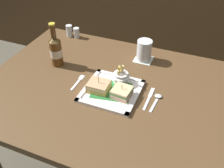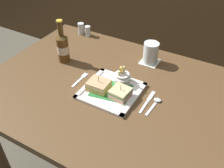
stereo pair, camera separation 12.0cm
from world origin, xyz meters
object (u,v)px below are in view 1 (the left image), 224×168
(square_plate, at_px, (112,91))
(sandwich_half_left, at_px, (99,86))
(fries_cup, at_px, (121,76))
(pepper_shaker, at_px, (77,33))
(salt_shaker, at_px, (69,31))
(knife, at_px, (149,98))
(fork, at_px, (78,82))
(spoon, at_px, (157,98))
(water_glass, at_px, (144,51))
(sandwich_half_right, at_px, (122,92))
(beer_bottle, at_px, (56,50))
(dining_table, at_px, (112,108))

(square_plate, distance_m, sandwich_half_left, 0.07)
(fries_cup, bearing_deg, pepper_shaker, 141.14)
(salt_shaker, height_order, pepper_shaker, salt_shaker)
(knife, bearing_deg, pepper_shaker, 146.30)
(fork, distance_m, spoon, 0.40)
(fork, xyz_separation_m, spoon, (0.40, 0.02, 0.00))
(sandwich_half_left, bearing_deg, spoon, 10.65)
(salt_shaker, relative_size, pepper_shaker, 1.13)
(fries_cup, xyz_separation_m, water_glass, (0.04, 0.26, 0.00))
(square_plate, bearing_deg, sandwich_half_left, -162.28)
(sandwich_half_left, bearing_deg, knife, 11.10)
(knife, relative_size, pepper_shaker, 2.52)
(water_glass, bearing_deg, sandwich_half_right, -90.33)
(sandwich_half_right, xyz_separation_m, knife, (0.12, 0.05, -0.03))
(spoon, distance_m, salt_shaker, 0.79)
(sandwich_half_left, distance_m, sandwich_half_right, 0.12)
(fries_cup, bearing_deg, sandwich_half_left, -129.55)
(water_glass, bearing_deg, spoon, -62.55)
(fork, xyz_separation_m, knife, (0.37, 0.02, 0.00))
(square_plate, relative_size, knife, 1.58)
(fork, distance_m, salt_shaker, 0.50)
(sandwich_half_right, xyz_separation_m, fries_cup, (-0.04, 0.09, 0.02))
(square_plate, bearing_deg, sandwich_half_right, -17.72)
(spoon, bearing_deg, beer_bottle, 172.41)
(beer_bottle, xyz_separation_m, pepper_shaker, (-0.05, 0.31, -0.06))
(water_glass, distance_m, knife, 0.33)
(fries_cup, relative_size, beer_bottle, 0.46)
(dining_table, height_order, pepper_shaker, pepper_shaker)
(sandwich_half_right, bearing_deg, pepper_shaker, 136.96)
(water_glass, bearing_deg, dining_table, -102.25)
(square_plate, distance_m, pepper_shaker, 0.60)
(beer_bottle, bearing_deg, fries_cup, -5.35)
(salt_shaker, bearing_deg, dining_table, -40.75)
(beer_bottle, xyz_separation_m, fork, (0.18, -0.10, -0.09))
(square_plate, xyz_separation_m, beer_bottle, (-0.37, 0.11, 0.08))
(knife, xyz_separation_m, spoon, (0.04, 0.01, 0.00))
(beer_bottle, distance_m, fork, 0.22)
(dining_table, height_order, square_plate, square_plate)
(spoon, distance_m, pepper_shaker, 0.75)
(sandwich_half_right, bearing_deg, sandwich_half_left, 180.00)
(spoon, relative_size, pepper_shaker, 1.93)
(knife, bearing_deg, spoon, 7.76)
(dining_table, xyz_separation_m, knife, (0.19, 0.00, 0.13))
(fries_cup, relative_size, salt_shaker, 1.48)
(water_glass, bearing_deg, sandwich_half_left, -108.74)
(square_plate, distance_m, sandwich_half_right, 0.07)
(dining_table, distance_m, fries_cup, 0.19)
(water_glass, xyz_separation_m, knife, (0.12, -0.30, -0.05))
(sandwich_half_right, relative_size, salt_shaker, 1.23)
(square_plate, height_order, pepper_shaker, pepper_shaker)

